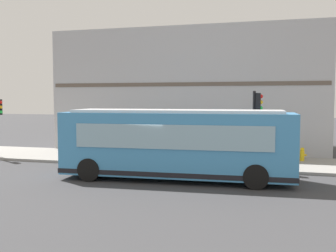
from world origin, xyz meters
name	(u,v)px	position (x,y,z in m)	size (l,w,h in m)	color
ground	(143,178)	(0.00, 0.00, 0.00)	(120.00, 120.00, 0.00)	#38383A
sidewalk_curb	(171,160)	(4.95, 0.00, 0.07)	(4.71, 40.00, 0.15)	gray
building_corner	(193,92)	(11.26, 0.00, 4.02)	(7.97, 17.75, 8.05)	#A8A8AD
city_bus_nearside	(176,144)	(0.14, -1.49, 1.55)	(2.99, 10.14, 3.07)	#3F8CC6
traffic_light_near_corner	(257,114)	(3.21, -4.78, 2.78)	(0.32, 0.49, 3.77)	black
fire_hydrant	(302,154)	(6.00, -7.14, 0.51)	(0.35, 0.35, 0.74)	yellow
pedestrian_by_light_pole	(207,145)	(3.92, -2.23, 1.11)	(0.32, 0.32, 1.66)	#B23338
pedestrian_walking_along_curb	(218,143)	(5.01, -2.64, 1.11)	(0.32, 0.32, 1.67)	black
pedestrian_near_building_entrance	(166,140)	(5.71, 0.49, 1.11)	(0.32, 0.32, 1.67)	black
pedestrian_near_hydrant	(235,145)	(4.97, -3.56, 1.03)	(0.32, 0.32, 1.55)	gold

